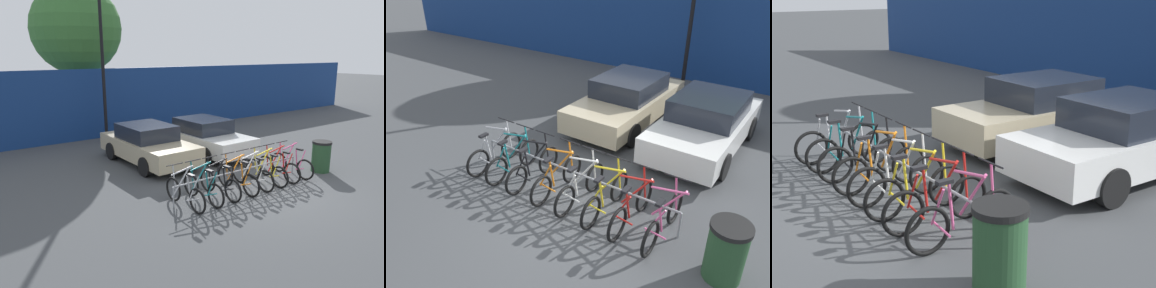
# 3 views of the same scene
# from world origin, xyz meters

# --- Properties ---
(ground_plane) EXTENTS (120.00, 120.00, 0.00)m
(ground_plane) POSITION_xyz_m (0.00, 0.00, 0.00)
(ground_plane) COLOR #424447
(hoarding_wall) EXTENTS (36.00, 0.16, 3.17)m
(hoarding_wall) POSITION_xyz_m (0.00, 9.50, 1.58)
(hoarding_wall) COLOR navy
(hoarding_wall) RESTS_ON ground
(bike_rack) EXTENTS (4.79, 0.04, 0.57)m
(bike_rack) POSITION_xyz_m (-0.41, 0.68, 0.50)
(bike_rack) COLOR gray
(bike_rack) RESTS_ON ground
(bicycle_silver) EXTENTS (0.68, 1.71, 1.05)m
(bicycle_silver) POSITION_xyz_m (-2.53, 0.53, 0.38)
(bicycle_silver) COLOR black
(bicycle_silver) RESTS_ON ground
(bicycle_teal) EXTENTS (0.68, 1.71, 1.05)m
(bicycle_teal) POSITION_xyz_m (-1.94, 0.53, 0.38)
(bicycle_teal) COLOR black
(bicycle_teal) RESTS_ON ground
(bicycle_black) EXTENTS (0.68, 1.71, 1.05)m
(bicycle_black) POSITION_xyz_m (-1.35, 0.53, 0.38)
(bicycle_black) COLOR black
(bicycle_black) RESTS_ON ground
(bicycle_orange) EXTENTS (0.68, 1.71, 1.05)m
(bicycle_orange) POSITION_xyz_m (-0.67, 0.53, 0.38)
(bicycle_orange) COLOR black
(bicycle_orange) RESTS_ON ground
(bicycle_white) EXTENTS (0.68, 1.71, 1.05)m
(bicycle_white) POSITION_xyz_m (-0.08, 0.53, 0.38)
(bicycle_white) COLOR black
(bicycle_white) RESTS_ON ground
(bicycle_yellow) EXTENTS (0.68, 1.71, 1.05)m
(bicycle_yellow) POSITION_xyz_m (0.52, 0.53, 0.38)
(bicycle_yellow) COLOR black
(bicycle_yellow) RESTS_ON ground
(bicycle_red) EXTENTS (0.68, 1.71, 1.05)m
(bicycle_red) POSITION_xyz_m (1.08, 0.53, 0.38)
(bicycle_red) COLOR black
(bicycle_red) RESTS_ON ground
(bicycle_pink) EXTENTS (0.68, 1.71, 1.05)m
(bicycle_pink) POSITION_xyz_m (1.71, 0.53, 0.38)
(bicycle_pink) COLOR black
(bicycle_pink) RESTS_ON ground
(car_beige) EXTENTS (1.91, 4.25, 1.40)m
(car_beige) POSITION_xyz_m (-1.24, 4.55, 0.69)
(car_beige) COLOR #C1B28E
(car_beige) RESTS_ON ground
(car_white) EXTENTS (1.91, 4.19, 1.40)m
(car_white) POSITION_xyz_m (1.14, 4.32, 0.69)
(car_white) COLOR silver
(car_white) RESTS_ON ground
(trash_bin) EXTENTS (0.63, 0.63, 1.03)m
(trash_bin) POSITION_xyz_m (2.86, 0.23, 0.52)
(trash_bin) COLOR #234728
(trash_bin) RESTS_ON ground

